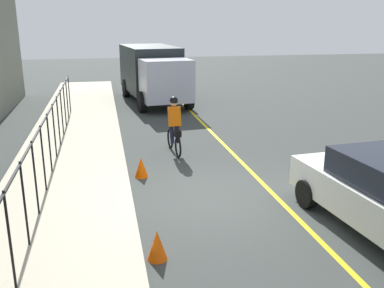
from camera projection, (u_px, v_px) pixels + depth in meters
ground_plane at (210, 199)px, 10.14m from camera, size 80.00×80.00×0.00m
lane_line_centre at (273, 194)px, 10.45m from camera, size 36.00×0.12×0.01m
sidewalk at (60, 209)px, 9.45m from camera, size 40.00×3.20×0.15m
iron_fence at (42, 145)px, 9.98m from camera, size 18.65×0.04×1.60m
cyclist_lead at (174, 126)px, 13.37m from camera, size 1.71×0.38×1.83m
box_truck_background at (153, 71)px, 21.87m from camera, size 6.92×3.12×2.78m
traffic_cone_near at (141, 167)px, 11.51m from camera, size 0.36×0.36×0.55m
traffic_cone_far at (157, 245)px, 7.53m from camera, size 0.36×0.36×0.56m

